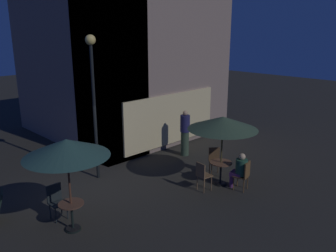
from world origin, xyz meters
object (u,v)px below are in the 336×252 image
Objects in this scene: cafe_table_1 at (221,168)px; cafe_chair_0 at (56,199)px; cafe_chair_1 at (203,174)px; patron_standing_1 at (185,133)px; cafe_chair_2 at (244,173)px; patio_umbrella_0 at (66,148)px; patio_umbrella_1 at (223,123)px; cafe_table_0 at (72,212)px; cafe_chair_3 at (215,159)px; patron_seated_0 at (240,169)px; street_lamp_near_corner at (93,83)px.

cafe_table_1 is 0.82× the size of cafe_chair_0.
patron_standing_1 reaches higher than cafe_chair_1.
cafe_chair_1 is at bearing 172.45° from cafe_table_1.
cafe_chair_0 is 0.99× the size of cafe_chair_2.
patio_umbrella_0 is at bearing 168.46° from cafe_table_1.
patio_umbrella_1 is 3.12m from patron_standing_1.
cafe_chair_2 is (4.94, -1.74, 0.06)m from cafe_table_0.
cafe_table_1 is 0.79m from cafe_chair_1.
patio_umbrella_1 is 1.69m from cafe_chair_3.
cafe_chair_0 is at bearing 49.83° from cafe_chair_2.
cafe_chair_1 is (-0.78, 0.10, -1.48)m from patio_umbrella_1.
patio_umbrella_1 is at bearing -0.00° from patron_seated_0.
cafe_table_0 is 5.11m from patio_umbrella_1.
patio_umbrella_1 is at bearing -11.54° from patio_umbrella_0.
street_lamp_near_corner is 4.40m from patron_standing_1.
patron_standing_1 is (0.99, 3.42, 0.35)m from cafe_chair_2.
street_lamp_near_corner is 2.59× the size of patron_standing_1.
patron_standing_1 is at bearing 15.83° from patio_umbrella_0.
cafe_chair_0 is 6.01m from patron_standing_1.
patron_standing_1 reaches higher than cafe_chair_2.
cafe_chair_0 is 0.99× the size of cafe_chair_3.
patron_seated_0 is at bearing -17.97° from cafe_table_0.
cafe_table_1 is (2.53, -3.21, -2.68)m from street_lamp_near_corner.
street_lamp_near_corner is at bearing 128.24° from patio_umbrella_1.
cafe_chair_0 is at bearing 159.43° from patio_umbrella_1.
cafe_chair_3 is (5.27, -0.33, -1.59)m from patio_umbrella_0.
cafe_table_1 is 0.78m from cafe_chair_2.
street_lamp_near_corner reaches higher than cafe_table_1.
patron_seated_0 reaches higher than cafe_chair_2.
street_lamp_near_corner is 2.08× the size of patio_umbrella_1.
patio_umbrella_0 reaches higher than patron_standing_1.
cafe_table_1 is at bearing 69.71° from cafe_chair_0.
cafe_chair_3 is (3.03, -2.57, -2.65)m from street_lamp_near_corner.
cafe_chair_1 is (1.75, -3.11, -2.65)m from street_lamp_near_corner.
patio_umbrella_0 is 2.00× the size of patron_seated_0.
patron_standing_1 is at bearing 98.60° from cafe_chair_0.
cafe_chair_3 is 2.15m from patron_standing_1.
cafe_chair_1 is at bearing -29.40° from cafe_chair_3.
cafe_table_1 is 0.64× the size of patron_seated_0.
cafe_chair_3 is 0.79× the size of patron_seated_0.
patio_umbrella_0 is 5.37m from patron_seated_0.
cafe_table_0 is 4.08m from cafe_chair_1.
cafe_chair_0 reaches higher than cafe_chair_1.
cafe_chair_0 is (-2.23, -1.43, -2.67)m from street_lamp_near_corner.
cafe_table_0 is 0.32× the size of patio_umbrella_1.
cafe_table_0 is at bearing -134.94° from street_lamp_near_corner.
patio_umbrella_0 is at bearing -55.78° from cafe_chair_3.
patron_standing_1 is at bearing 66.27° from cafe_table_1.
cafe_chair_1 is 0.51× the size of patron_standing_1.
patron_seated_0 is 0.66× the size of patron_standing_1.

